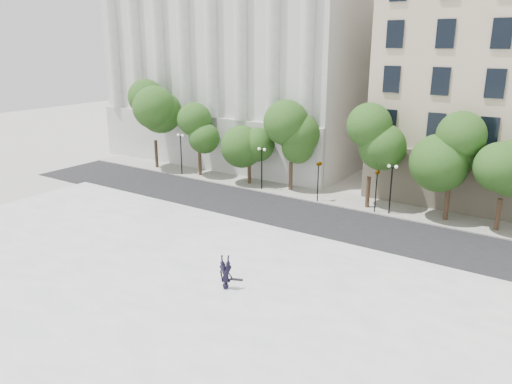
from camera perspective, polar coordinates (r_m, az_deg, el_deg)
ground at (r=27.91m, az=-13.76°, el=-13.18°), size 160.00×160.00×0.00m
plaza at (r=29.61m, az=-9.46°, el=-10.56°), size 44.00×22.00×0.45m
street at (r=40.88m, az=5.07°, el=-2.86°), size 60.00×8.00×0.02m
far_sidewalk at (r=45.95m, az=8.72°, el=-0.69°), size 60.00×4.00×0.12m
building_west at (r=64.92m, az=0.96°, el=16.07°), size 31.50×27.65×25.60m
traffic_light_west at (r=43.78m, az=7.17°, el=3.54°), size 0.84×1.97×4.28m
traffic_light_east at (r=41.73m, az=13.71°, el=2.48°), size 0.47×1.86×4.24m
person_lying at (r=28.42m, az=-3.44°, el=-10.45°), size 1.55×2.12×0.55m
skateboard at (r=29.40m, az=-2.21°, el=-9.96°), size 0.71×0.44×0.07m
street_trees at (r=43.88m, az=10.00°, el=5.26°), size 47.79×4.73×8.01m
lamp_posts at (r=43.96m, az=8.03°, el=2.50°), size 35.93×0.28×4.47m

